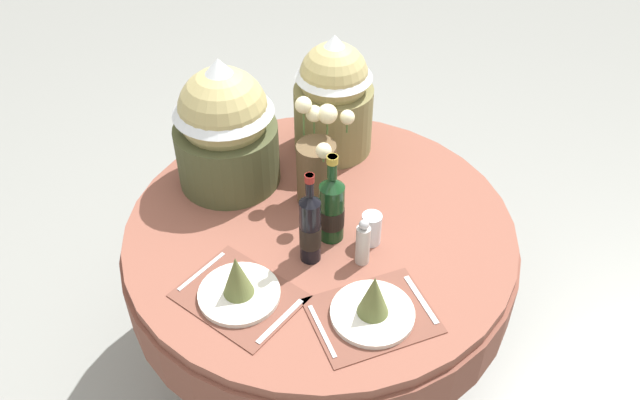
{
  "coord_description": "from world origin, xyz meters",
  "views": [
    {
      "loc": [
        -0.02,
        -1.58,
        2.22
      ],
      "look_at": [
        0.0,
        0.03,
        0.82
      ],
      "focal_mm": 37.34,
      "sensor_mm": 36.0,
      "label": 1
    }
  ],
  "objects": [
    {
      "name": "gift_tub_back_left",
      "position": [
        -0.31,
        0.25,
        0.99
      ],
      "size": [
        0.35,
        0.35,
        0.47
      ],
      "color": "#474C2D",
      "rests_on": "dining_table"
    },
    {
      "name": "tumbler_near_left",
      "position": [
        0.16,
        -0.08,
        0.79
      ],
      "size": [
        0.06,
        0.06,
        0.11
      ],
      "primitive_type": "cylinder",
      "color": "silver",
      "rests_on": "dining_table"
    },
    {
      "name": "ground",
      "position": [
        0.0,
        0.0,
        0.0
      ],
      "size": [
        8.0,
        8.0,
        0.0
      ],
      "primitive_type": "plane",
      "color": "gray"
    },
    {
      "name": "place_setting_left",
      "position": [
        -0.24,
        -0.3,
        0.79
      ],
      "size": [
        0.43,
        0.41,
        0.16
      ],
      "color": "brown",
      "rests_on": "dining_table"
    },
    {
      "name": "wine_bottle_centre",
      "position": [
        0.03,
        -0.05,
        0.86
      ],
      "size": [
        0.08,
        0.08,
        0.32
      ],
      "color": "#143819",
      "rests_on": "dining_table"
    },
    {
      "name": "flower_vase",
      "position": [
        -0.01,
        0.14,
        0.89
      ],
      "size": [
        0.19,
        0.2,
        0.37
      ],
      "color": "brown",
      "rests_on": "dining_table"
    },
    {
      "name": "place_setting_right",
      "position": [
        0.14,
        -0.38,
        0.79
      ],
      "size": [
        0.41,
        0.36,
        0.16
      ],
      "color": "brown",
      "rests_on": "dining_table"
    },
    {
      "name": "wine_bottle_left",
      "position": [
        -0.03,
        -0.15,
        0.87
      ],
      "size": [
        0.07,
        0.07,
        0.33
      ],
      "color": "black",
      "rests_on": "dining_table"
    },
    {
      "name": "gift_tub_back_centre",
      "position": [
        0.05,
        0.43,
        0.98
      ],
      "size": [
        0.28,
        0.28,
        0.46
      ],
      "color": "olive",
      "rests_on": "dining_table"
    },
    {
      "name": "dining_table",
      "position": [
        0.0,
        0.0,
        0.6
      ],
      "size": [
        1.29,
        1.29,
        0.74
      ],
      "color": "brown",
      "rests_on": "ground"
    },
    {
      "name": "pepper_mill",
      "position": [
        0.13,
        -0.16,
        0.82
      ],
      "size": [
        0.04,
        0.04,
        0.17
      ],
      "color": "#B7B2AD",
      "rests_on": "dining_table"
    }
  ]
}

